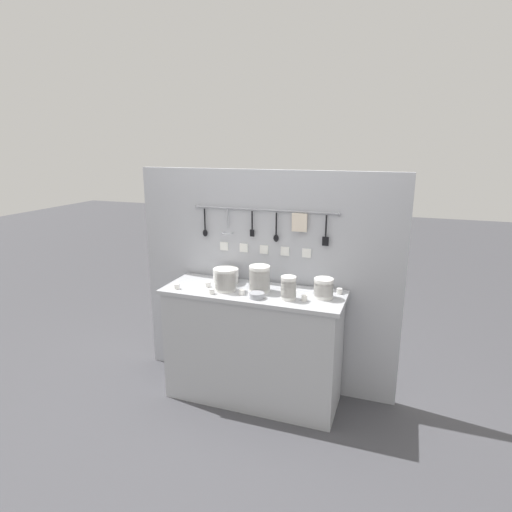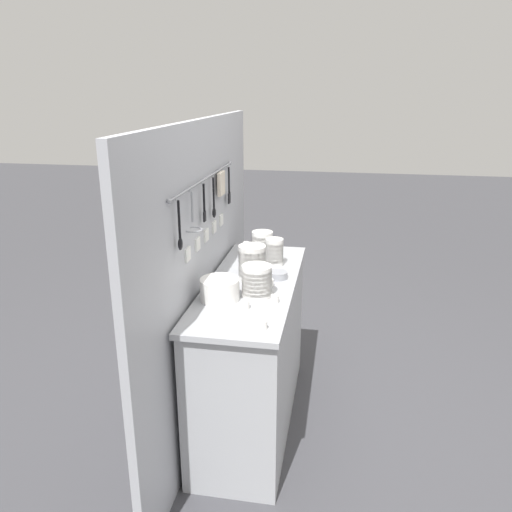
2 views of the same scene
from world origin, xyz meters
The scene contains 15 objects.
ground_plane centered at (0.00, 0.00, 0.00)m, with size 20.00×20.00×0.00m, color #424247.
counter centered at (0.00, 0.00, 0.46)m, with size 1.41×0.50×0.93m.
back_wall centered at (0.00, 0.29, 0.92)m, with size 2.21×0.11×1.83m.
bowl_stack_tall_left centered at (0.54, 0.03, 1.00)m, with size 0.14×0.14×0.15m.
bowl_stack_nested_right centered at (-0.20, -0.06, 1.01)m, with size 0.16×0.16×0.17m.
bowl_stack_back_corner centered at (0.05, 0.01, 1.03)m, with size 0.16×0.16×0.20m.
bowl_stack_short_front centered at (0.31, -0.09, 1.01)m, with size 0.11×0.11×0.17m.
plate_stack centered at (-0.28, 0.12, 0.98)m, with size 0.21×0.21×0.12m.
steel_mixing_bowl centered at (0.08, -0.14, 0.95)m, with size 0.11×0.11×0.04m.
cup_front_right centered at (0.42, -0.08, 0.95)m, with size 0.04×0.04×0.04m.
cup_centre centered at (-0.58, -0.16, 0.95)m, with size 0.04×0.04×0.04m.
cup_edge_near centered at (-0.27, -0.17, 0.95)m, with size 0.04×0.04×0.04m.
cup_by_caddy centered at (-0.05, -0.11, 0.95)m, with size 0.04×0.04×0.04m.
cup_edge_far centered at (0.64, 0.16, 0.95)m, with size 0.04×0.04×0.04m.
cup_front_left centered at (-0.37, -0.03, 0.95)m, with size 0.04×0.04×0.04m.
Camera 1 is at (1.07, -2.93, 2.02)m, focal length 30.00 mm.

